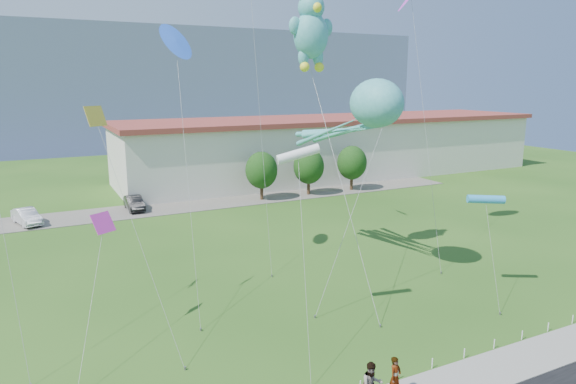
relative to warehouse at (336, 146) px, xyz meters
The scene contains 19 objects.
ground 51.27m from the warehouse, 120.58° to the right, with size 160.00×160.00×0.00m, color #264E16.
parking_strip 27.82m from the warehouse, 160.91° to the right, with size 70.00×6.00×0.06m, color #59544C.
hill_ridge 80.76m from the warehouse, 108.89° to the left, with size 160.00×50.00×25.00m, color slate.
warehouse is the anchor object (origin of this frame).
rope_fence 52.37m from the warehouse, 119.85° to the right, with size 26.05×0.05×0.50m.
tree_near 18.88m from the warehouse, 147.99° to the right, with size 3.60×3.60×5.47m.
tree_mid 14.16m from the warehouse, 135.00° to the right, with size 3.60×3.60×5.47m.
tree_far 10.80m from the warehouse, 111.80° to the right, with size 3.60×3.60×5.47m.
pedestrian_left 53.19m from the warehouse, 119.29° to the right, with size 0.64×0.42×1.74m, color gray.
parked_car_silver 40.88m from the warehouse, 166.37° to the right, with size 1.55×4.46×1.47m, color #B1B2B8.
parked_car_black 31.05m from the warehouse, 164.07° to the right, with size 1.52×4.36×1.44m, color black.
octopus_kite 39.64m from the warehouse, 119.72° to the right, with size 7.47×10.67×13.20m.
teddy_bear_kite 39.61m from the warehouse, 124.86° to the right, with size 3.21×11.08×18.76m.
small_kite_blue 42.32m from the warehouse, 136.73° to the right, with size 2.71×9.89×16.21m.
small_kite_yellow 49.24m from the warehouse, 136.08° to the right, with size 2.93×7.93×11.67m.
small_kite_white 47.29m from the warehouse, 124.45° to the right, with size 2.53×6.70×9.83m.
small_kite_pink 50.52m from the warehouse, 135.36° to the right, with size 2.91×6.24×6.44m.
small_kite_cyan 42.52m from the warehouse, 109.82° to the right, with size 1.57×3.98×6.48m.
small_kite_purple 34.97m from the warehouse, 112.20° to the right, with size 3.16×7.97×20.15m.
Camera 1 is at (-12.61, -17.49, 12.96)m, focal length 32.00 mm.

